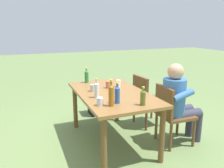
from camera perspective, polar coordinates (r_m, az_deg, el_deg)
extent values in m
plane|color=#6B844C|center=(3.45, 0.00, -14.40)|extent=(24.00, 24.00, 0.00)
cube|color=olive|center=(3.16, 0.00, -2.46)|extent=(1.56, 0.92, 0.04)
cylinder|color=brown|center=(2.90, 12.53, -12.63)|extent=(0.07, 0.07, 0.73)
cylinder|color=brown|center=(4.04, 1.28, -4.41)|extent=(0.07, 0.07, 0.73)
cylinder|color=brown|center=(2.59, -2.07, -15.79)|extent=(0.07, 0.07, 0.73)
cylinder|color=brown|center=(3.82, -9.29, -5.72)|extent=(0.07, 0.07, 0.73)
cube|color=brown|center=(3.38, 15.75, -7.58)|extent=(0.46, 0.46, 0.04)
cube|color=brown|center=(3.19, 13.08, -4.30)|extent=(0.42, 0.06, 0.42)
cylinder|color=brown|center=(3.44, 19.98, -11.61)|extent=(0.04, 0.04, 0.41)
cylinder|color=brown|center=(3.71, 16.26, -9.36)|extent=(0.04, 0.04, 0.41)
cylinder|color=brown|center=(3.23, 14.61, -12.96)|extent=(0.04, 0.04, 0.41)
cylinder|color=brown|center=(3.51, 11.12, -10.41)|extent=(0.04, 0.04, 0.41)
cube|color=brown|center=(3.92, 9.53, -4.15)|extent=(0.47, 0.47, 0.04)
cube|color=brown|center=(3.75, 7.17, -1.26)|extent=(0.42, 0.07, 0.42)
cylinder|color=brown|center=(3.97, 13.25, -7.58)|extent=(0.04, 0.04, 0.41)
cylinder|color=brown|center=(4.25, 10.03, -5.93)|extent=(0.04, 0.04, 0.41)
cylinder|color=brown|center=(3.75, 8.67, -8.66)|extent=(0.04, 0.04, 0.41)
cylinder|color=brown|center=(4.05, 5.62, -6.81)|extent=(0.04, 0.04, 0.41)
cylinder|color=#3D70B2|center=(3.26, 15.39, -3.15)|extent=(0.32, 0.32, 0.52)
sphere|color=tan|center=(3.17, 15.81, 3.05)|extent=(0.22, 0.22, 0.22)
cylinder|color=#383847|center=(3.40, 18.73, -7.33)|extent=(0.14, 0.40, 0.14)
cylinder|color=#383847|center=(3.61, 20.90, -10.10)|extent=(0.11, 0.11, 0.45)
cylinder|color=#3D70B2|center=(3.10, 17.58, -2.73)|extent=(0.09, 0.31, 0.16)
cylinder|color=#383847|center=(3.53, 16.84, -6.38)|extent=(0.14, 0.40, 0.14)
cylinder|color=#383847|center=(3.73, 19.03, -9.12)|extent=(0.11, 0.11, 0.45)
cylinder|color=#3D70B2|center=(3.38, 13.56, -1.02)|extent=(0.09, 0.31, 0.16)
cylinder|color=#566623|center=(2.65, 7.83, -3.66)|extent=(0.06, 0.06, 0.16)
cone|color=#566623|center=(2.63, 7.89, -1.76)|extent=(0.06, 0.06, 0.02)
cylinder|color=#566623|center=(2.62, 7.91, -1.29)|extent=(0.03, 0.03, 0.02)
cylinder|color=yellow|center=(2.62, 7.92, -0.87)|extent=(0.03, 0.03, 0.02)
cylinder|color=#2D56A3|center=(2.69, 1.34, -2.98)|extent=(0.06, 0.06, 0.19)
cone|color=#2D56A3|center=(2.66, 1.35, -0.80)|extent=(0.06, 0.06, 0.03)
cylinder|color=#2D56A3|center=(2.65, 1.36, -0.26)|extent=(0.03, 0.03, 0.03)
cylinder|color=yellow|center=(2.65, 1.36, 0.23)|extent=(0.03, 0.03, 0.02)
cylinder|color=#287A38|center=(3.70, -6.44, 1.72)|extent=(0.06, 0.06, 0.18)
cone|color=#287A38|center=(3.68, -6.49, 3.27)|extent=(0.06, 0.06, 0.02)
cylinder|color=#287A38|center=(3.68, -6.50, 3.65)|extent=(0.03, 0.03, 0.02)
cylinder|color=yellow|center=(3.67, -6.51, 4.00)|extent=(0.03, 0.03, 0.02)
cylinder|color=#996019|center=(2.59, -0.19, -3.19)|extent=(0.06, 0.06, 0.23)
cone|color=#996019|center=(2.55, -0.20, -0.40)|extent=(0.06, 0.06, 0.03)
cylinder|color=#996019|center=(2.55, -0.20, 0.29)|extent=(0.03, 0.03, 0.03)
cylinder|color=yellow|center=(2.54, -0.20, 0.92)|extent=(0.03, 0.03, 0.03)
cylinder|color=white|center=(2.91, -3.89, -1.76)|extent=(0.06, 0.06, 0.18)
cone|color=white|center=(2.88, -3.93, 0.21)|extent=(0.06, 0.06, 0.03)
cylinder|color=white|center=(2.87, -3.93, 0.70)|extent=(0.03, 0.03, 0.03)
cylinder|color=yellow|center=(2.87, -3.94, 1.13)|extent=(0.03, 0.03, 0.02)
cylinder|color=#B2B7BC|center=(3.21, -4.91, -0.99)|extent=(0.08, 0.08, 0.10)
cylinder|color=#BC6B47|center=(3.36, -1.01, -0.15)|extent=(0.07, 0.07, 0.11)
cylinder|color=silver|center=(2.63, -3.07, -4.45)|extent=(0.08, 0.08, 0.10)
cylinder|color=white|center=(3.44, 1.61, 0.16)|extent=(0.07, 0.07, 0.10)
cube|color=black|center=(4.37, -4.72, -4.69)|extent=(0.30, 0.16, 0.48)
cube|color=black|center=(4.43, -3.36, -5.58)|extent=(0.21, 0.06, 0.21)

